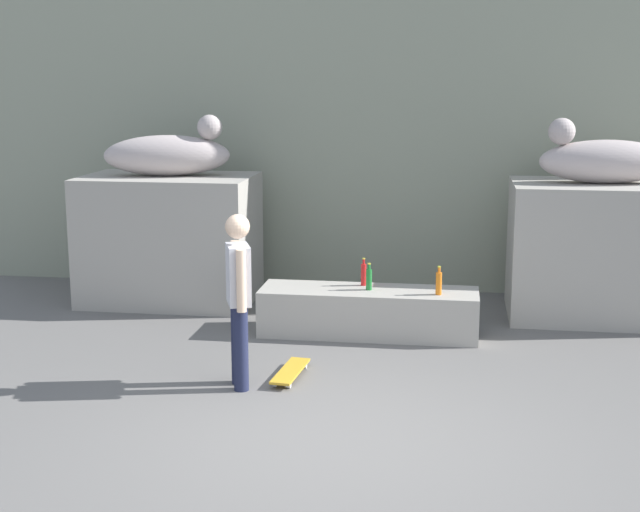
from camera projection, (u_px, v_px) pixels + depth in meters
name	position (u px, v px, depth m)	size (l,w,h in m)	color
ground_plane	(332.00, 439.00, 7.44)	(40.00, 40.00, 0.00)	#605E5B
facade_wall	(388.00, 91.00, 12.35)	(11.46, 0.60, 5.40)	gray
pedestal_left	(170.00, 239.00, 11.80)	(2.18, 1.40, 1.65)	#A39E93
pedestal_right	(601.00, 251.00, 11.01)	(2.18, 1.40, 1.65)	#A39E93
statue_reclining_left	(170.00, 154.00, 11.58)	(1.68, 0.89, 0.78)	#B5A7A5
statue_reclining_right	(604.00, 160.00, 10.79)	(1.65, 0.73, 0.78)	#B5A7A5
ledge_block	(369.00, 312.00, 10.37)	(2.48, 0.73, 0.53)	#A39E93
skater	(239.00, 293.00, 8.51)	(0.31, 0.51, 1.67)	#1E233F
skateboard	(290.00, 371.00, 8.94)	(0.27, 0.81, 0.08)	gold
bottle_orange	(439.00, 283.00, 10.06)	(0.07, 0.07, 0.32)	orange
bottle_red	(364.00, 274.00, 10.50)	(0.06, 0.06, 0.32)	red
bottle_green	(369.00, 279.00, 10.29)	(0.07, 0.07, 0.31)	#1E722D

